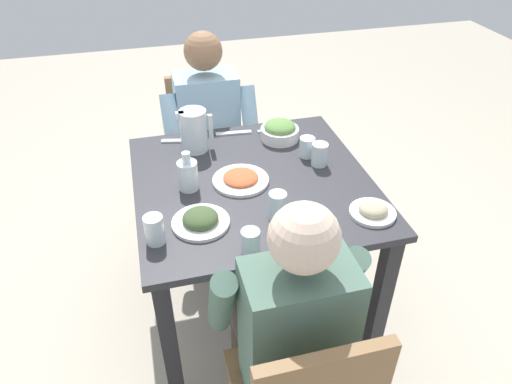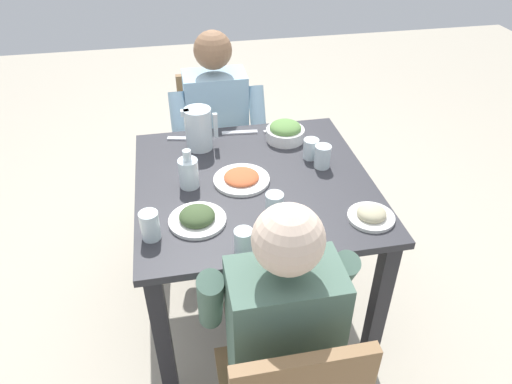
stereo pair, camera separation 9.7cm
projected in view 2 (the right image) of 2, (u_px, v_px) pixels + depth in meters
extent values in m
plane|color=#B7AD99|center=(254.00, 304.00, 2.39)|extent=(8.00, 8.00, 0.00)
cube|color=#2D2D33|center=(254.00, 184.00, 1.95)|extent=(0.96, 0.96, 0.03)
cube|color=#232328|center=(164.00, 342.00, 1.77)|extent=(0.06, 0.06, 0.72)
cube|color=#232328|center=(378.00, 309.00, 1.90)|extent=(0.06, 0.06, 0.72)
cube|color=#232328|center=(158.00, 206.00, 2.45)|extent=(0.06, 0.06, 0.72)
cube|color=#232328|center=(316.00, 188.00, 2.58)|extent=(0.06, 0.06, 0.72)
cube|color=olive|center=(314.00, 376.00, 1.83)|extent=(0.04, 0.04, 0.41)
cube|color=olive|center=(243.00, 170.00, 3.00)|extent=(0.04, 0.04, 0.41)
cube|color=olive|center=(189.00, 176.00, 2.95)|extent=(0.04, 0.04, 0.41)
cube|color=olive|center=(253.00, 202.00, 2.73)|extent=(0.04, 0.04, 0.41)
cube|color=olive|center=(194.00, 209.00, 2.68)|extent=(0.04, 0.04, 0.41)
cube|color=olive|center=(218.00, 157.00, 2.71)|extent=(0.40, 0.40, 0.03)
cube|color=olive|center=(212.00, 108.00, 2.73)|extent=(0.38, 0.04, 0.42)
cube|color=#4C6B5B|center=(283.00, 333.00, 1.41)|extent=(0.32, 0.20, 0.50)
sphere|color=beige|center=(288.00, 239.00, 1.19)|extent=(0.19, 0.19, 0.19)
cylinder|color=#473D33|center=(245.00, 344.00, 1.71)|extent=(0.11, 0.38, 0.11)
cylinder|color=#473D33|center=(238.00, 334.00, 1.98)|extent=(0.10, 0.10, 0.44)
cylinder|color=#4C6B5B|center=(210.00, 302.00, 1.48)|extent=(0.08, 0.23, 0.37)
cylinder|color=#473D33|center=(291.00, 336.00, 1.74)|extent=(0.11, 0.38, 0.11)
cylinder|color=#473D33|center=(278.00, 328.00, 2.00)|extent=(0.10, 0.10, 0.44)
cylinder|color=#4C6B5B|center=(334.00, 283.00, 1.54)|extent=(0.08, 0.23, 0.37)
cube|color=#9EC6E0|center=(216.00, 118.00, 2.54)|extent=(0.32, 0.20, 0.50)
sphere|color=#936B4C|center=(213.00, 50.00, 2.32)|extent=(0.19, 0.19, 0.19)
cylinder|color=#473D33|center=(239.00, 180.00, 2.56)|extent=(0.11, 0.38, 0.11)
cylinder|color=#473D33|center=(245.00, 229.00, 2.52)|extent=(0.10, 0.10, 0.44)
cylinder|color=#9EC6E0|center=(258.00, 123.00, 2.44)|extent=(0.08, 0.23, 0.37)
cylinder|color=#473D33|center=(208.00, 183.00, 2.54)|extent=(0.11, 0.38, 0.11)
cylinder|color=#473D33|center=(214.00, 233.00, 2.50)|extent=(0.10, 0.10, 0.44)
cylinder|color=#9EC6E0|center=(180.00, 130.00, 2.38)|extent=(0.08, 0.23, 0.37)
cylinder|color=silver|center=(199.00, 129.00, 2.11)|extent=(0.12, 0.12, 0.19)
cube|color=silver|center=(215.00, 125.00, 2.11)|extent=(0.02, 0.02, 0.11)
cube|color=silver|center=(185.00, 113.00, 2.05)|extent=(0.04, 0.03, 0.02)
cylinder|color=white|center=(285.00, 134.00, 2.20)|extent=(0.18, 0.18, 0.05)
ellipsoid|color=#608E47|center=(285.00, 128.00, 2.18)|extent=(0.15, 0.15, 0.06)
cylinder|color=white|center=(371.00, 217.00, 1.74)|extent=(0.17, 0.17, 0.01)
ellipsoid|color=#B7AD89|center=(372.00, 213.00, 1.73)|extent=(0.11, 0.11, 0.05)
cylinder|color=white|center=(242.00, 180.00, 1.94)|extent=(0.23, 0.23, 0.01)
ellipsoid|color=#CC5B33|center=(241.00, 177.00, 1.93)|extent=(0.14, 0.14, 0.03)
cylinder|color=white|center=(197.00, 220.00, 1.73)|extent=(0.21, 0.21, 0.01)
ellipsoid|color=#3D512D|center=(197.00, 216.00, 1.71)|extent=(0.13, 0.13, 0.06)
cylinder|color=silver|center=(274.00, 207.00, 1.71)|extent=(0.07, 0.07, 0.11)
cylinder|color=silver|center=(311.00, 149.00, 2.06)|extent=(0.07, 0.07, 0.09)
cylinder|color=silver|center=(150.00, 225.00, 1.63)|extent=(0.07, 0.07, 0.11)
cylinder|color=silver|center=(244.00, 241.00, 1.58)|extent=(0.06, 0.06, 0.09)
cylinder|color=silver|center=(323.00, 156.00, 2.00)|extent=(0.07, 0.07, 0.10)
cylinder|color=silver|center=(189.00, 173.00, 1.88)|extent=(0.08, 0.08, 0.12)
cylinder|color=#993333|center=(189.00, 178.00, 1.89)|extent=(0.07, 0.07, 0.07)
cylinder|color=silver|center=(187.00, 155.00, 1.83)|extent=(0.03, 0.03, 0.04)
cube|color=silver|center=(240.00, 132.00, 2.27)|extent=(0.17, 0.04, 0.01)
cube|color=silver|center=(296.00, 240.00, 1.64)|extent=(0.18, 0.07, 0.01)
cube|color=silver|center=(186.00, 139.00, 2.22)|extent=(0.17, 0.06, 0.01)
cube|color=silver|center=(283.00, 130.00, 2.29)|extent=(0.19, 0.02, 0.01)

